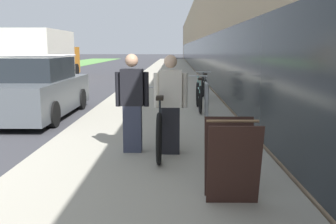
{
  "coord_description": "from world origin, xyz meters",
  "views": [
    {
      "loc": [
        5.51,
        -4.51,
        1.77
      ],
      "look_at": [
        5.21,
        13.49,
        -1.31
      ],
      "focal_mm": 40.0,
      "sensor_mm": 36.0,
      "label": 1
    }
  ],
  "objects_px": {
    "sandwich_board_sign": "(232,160)",
    "parked_sedan_curbside": "(34,90)",
    "person_bystander": "(132,103)",
    "person_rider": "(171,105)",
    "cruiser_bike_middle": "(204,88)",
    "tandem_bicycle": "(161,124)",
    "bike_rack_hoop": "(206,96)",
    "moving_truck": "(43,55)",
    "cruiser_bike_nearest": "(199,96)"
  },
  "relations": [
    {
      "from": "bike_rack_hoop",
      "to": "moving_truck",
      "type": "height_order",
      "value": "moving_truck"
    },
    {
      "from": "bike_rack_hoop",
      "to": "cruiser_bike_middle",
      "type": "height_order",
      "value": "cruiser_bike_middle"
    },
    {
      "from": "tandem_bicycle",
      "to": "cruiser_bike_nearest",
      "type": "distance_m",
      "value": 4.01
    },
    {
      "from": "person_rider",
      "to": "moving_truck",
      "type": "xyz_separation_m",
      "value": [
        -7.13,
        14.83,
        0.48
      ]
    },
    {
      "from": "person_bystander",
      "to": "cruiser_bike_nearest",
      "type": "height_order",
      "value": "person_bystander"
    },
    {
      "from": "person_bystander",
      "to": "cruiser_bike_middle",
      "type": "bearing_deg",
      "value": 75.52
    },
    {
      "from": "cruiser_bike_middle",
      "to": "moving_truck",
      "type": "bearing_deg",
      "value": 134.35
    },
    {
      "from": "cruiser_bike_nearest",
      "to": "tandem_bicycle",
      "type": "bearing_deg",
      "value": -102.72
    },
    {
      "from": "cruiser_bike_middle",
      "to": "moving_truck",
      "type": "height_order",
      "value": "moving_truck"
    },
    {
      "from": "cruiser_bike_middle",
      "to": "sandwich_board_sign",
      "type": "xyz_separation_m",
      "value": [
        -0.35,
        -8.32,
        0.08
      ]
    },
    {
      "from": "cruiser_bike_nearest",
      "to": "person_bystander",
      "type": "bearing_deg",
      "value": -107.85
    },
    {
      "from": "person_rider",
      "to": "bike_rack_hoop",
      "type": "height_order",
      "value": "person_rider"
    },
    {
      "from": "person_bystander",
      "to": "cruiser_bike_nearest",
      "type": "bearing_deg",
      "value": 72.15
    },
    {
      "from": "person_rider",
      "to": "parked_sedan_curbside",
      "type": "height_order",
      "value": "person_rider"
    },
    {
      "from": "person_bystander",
      "to": "parked_sedan_curbside",
      "type": "xyz_separation_m",
      "value": [
        -2.95,
        3.64,
        -0.2
      ]
    },
    {
      "from": "bike_rack_hoop",
      "to": "sandwich_board_sign",
      "type": "bearing_deg",
      "value": -91.68
    },
    {
      "from": "person_bystander",
      "to": "sandwich_board_sign",
      "type": "height_order",
      "value": "person_bystander"
    },
    {
      "from": "sandwich_board_sign",
      "to": "parked_sedan_curbside",
      "type": "xyz_separation_m",
      "value": [
        -4.25,
        5.58,
        0.14
      ]
    },
    {
      "from": "person_bystander",
      "to": "parked_sedan_curbside",
      "type": "relative_size",
      "value": 0.37
    },
    {
      "from": "person_bystander",
      "to": "sandwich_board_sign",
      "type": "bearing_deg",
      "value": -56.2
    },
    {
      "from": "tandem_bicycle",
      "to": "sandwich_board_sign",
      "type": "bearing_deg",
      "value": -68.79
    },
    {
      "from": "sandwich_board_sign",
      "to": "parked_sedan_curbside",
      "type": "bearing_deg",
      "value": 127.28
    },
    {
      "from": "cruiser_bike_middle",
      "to": "tandem_bicycle",
      "type": "bearing_deg",
      "value": -101.01
    },
    {
      "from": "sandwich_board_sign",
      "to": "moving_truck",
      "type": "height_order",
      "value": "moving_truck"
    },
    {
      "from": "person_bystander",
      "to": "cruiser_bike_middle",
      "type": "distance_m",
      "value": 6.61
    },
    {
      "from": "tandem_bicycle",
      "to": "parked_sedan_curbside",
      "type": "distance_m",
      "value": 4.82
    },
    {
      "from": "cruiser_bike_middle",
      "to": "moving_truck",
      "type": "relative_size",
      "value": 0.28
    },
    {
      "from": "cruiser_bike_middle",
      "to": "parked_sedan_curbside",
      "type": "height_order",
      "value": "parked_sedan_curbside"
    },
    {
      "from": "person_bystander",
      "to": "person_rider",
      "type": "bearing_deg",
      "value": -8.26
    },
    {
      "from": "person_bystander",
      "to": "parked_sedan_curbside",
      "type": "distance_m",
      "value": 4.69
    },
    {
      "from": "cruiser_bike_nearest",
      "to": "person_rider",
      "type": "bearing_deg",
      "value": -99.71
    },
    {
      "from": "cruiser_bike_nearest",
      "to": "parked_sedan_curbside",
      "type": "xyz_separation_m",
      "value": [
        -4.29,
        -0.5,
        0.21
      ]
    },
    {
      "from": "sandwich_board_sign",
      "to": "parked_sedan_curbside",
      "type": "relative_size",
      "value": 0.21
    },
    {
      "from": "person_bystander",
      "to": "moving_truck",
      "type": "distance_m",
      "value": 16.12
    },
    {
      "from": "person_rider",
      "to": "person_bystander",
      "type": "bearing_deg",
      "value": 171.74
    },
    {
      "from": "sandwich_board_sign",
      "to": "person_rider",
      "type": "bearing_deg",
      "value": 110.36
    },
    {
      "from": "person_rider",
      "to": "cruiser_bike_middle",
      "type": "bearing_deg",
      "value": 80.89
    },
    {
      "from": "person_rider",
      "to": "person_bystander",
      "type": "distance_m",
      "value": 0.62
    },
    {
      "from": "person_bystander",
      "to": "parked_sedan_curbside",
      "type": "bearing_deg",
      "value": 129.01
    },
    {
      "from": "bike_rack_hoop",
      "to": "sandwich_board_sign",
      "type": "distance_m",
      "value": 4.98
    },
    {
      "from": "bike_rack_hoop",
      "to": "moving_truck",
      "type": "distance_m",
      "value": 14.17
    },
    {
      "from": "tandem_bicycle",
      "to": "sandwich_board_sign",
      "type": "height_order",
      "value": "tandem_bicycle"
    },
    {
      "from": "person_bystander",
      "to": "moving_truck",
      "type": "xyz_separation_m",
      "value": [
        -6.52,
        14.74,
        0.48
      ]
    },
    {
      "from": "parked_sedan_curbside",
      "to": "bike_rack_hoop",
      "type": "bearing_deg",
      "value": -7.84
    },
    {
      "from": "bike_rack_hoop",
      "to": "cruiser_bike_nearest",
      "type": "distance_m",
      "value": 1.12
    },
    {
      "from": "person_rider",
      "to": "sandwich_board_sign",
      "type": "distance_m",
      "value": 2.0
    },
    {
      "from": "person_rider",
      "to": "bike_rack_hoop",
      "type": "distance_m",
      "value": 3.25
    },
    {
      "from": "tandem_bicycle",
      "to": "bike_rack_hoop",
      "type": "distance_m",
      "value": 2.97
    },
    {
      "from": "tandem_bicycle",
      "to": "person_rider",
      "type": "relative_size",
      "value": 1.68
    },
    {
      "from": "person_bystander",
      "to": "bike_rack_hoop",
      "type": "distance_m",
      "value": 3.37
    }
  ]
}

